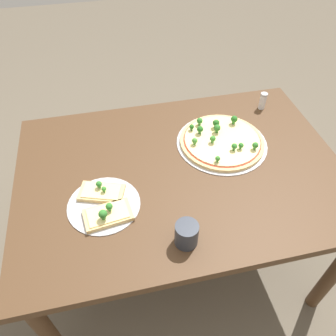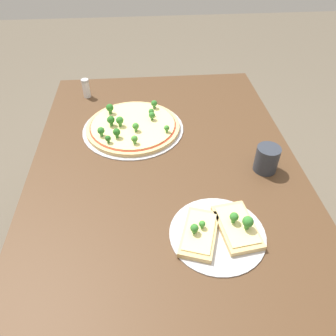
{
  "view_description": "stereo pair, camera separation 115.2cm",
  "coord_description": "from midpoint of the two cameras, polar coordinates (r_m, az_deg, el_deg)",
  "views": [
    {
      "loc": [
        -0.25,
        -0.88,
        1.66
      ],
      "look_at": [
        -0.06,
        -0.01,
        0.72
      ],
      "focal_mm": 35.0,
      "sensor_mm": 36.0,
      "label": 1
    },
    {
      "loc": [
        -0.87,
        0.06,
        1.44
      ],
      "look_at": [
        -0.06,
        -0.01,
        0.72
      ],
      "focal_mm": 35.0,
      "sensor_mm": 36.0,
      "label": 2
    }
  ],
  "objects": [
    {
      "name": "ground_plane",
      "position": [
        1.7,
        -17.85,
        -28.75
      ],
      "size": [
        8.0,
        8.0,
        0.0
      ],
      "primitive_type": "plane",
      "color": "brown"
    },
    {
      "name": "dining_table",
      "position": [
        1.16,
        -24.38,
        -17.66
      ],
      "size": [
        1.32,
        0.92,
        0.7
      ],
      "color": "#4C331E",
      "rests_on": "ground_plane"
    },
    {
      "name": "pizza_tray_whole",
      "position": [
        1.25,
        -28.14,
        -6.88
      ],
      "size": [
        0.39,
        0.39,
        0.07
      ],
      "color": "#B7B7BC",
      "rests_on": "dining_table"
    },
    {
      "name": "pizza_tray_slice",
      "position": [
        0.92,
        -23.06,
        -32.0
      ],
      "size": [
        0.27,
        0.27,
        0.07
      ],
      "color": "#B7B7BC",
      "rests_on": "dining_table"
    },
    {
      "name": "drinking_cup",
      "position": [
        0.95,
        -7.6,
        -17.42
      ],
      "size": [
        0.08,
        0.08,
        0.09
      ],
      "primitive_type": "cylinder",
      "color": "#2D333D",
      "rests_on": "dining_table"
    },
    {
      "name": "condiment_shaker",
      "position": [
        1.5,
        -32.6,
        1.61
      ],
      "size": [
        0.03,
        0.03,
        0.08
      ],
      "color": "silver",
      "rests_on": "dining_table"
    }
  ]
}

